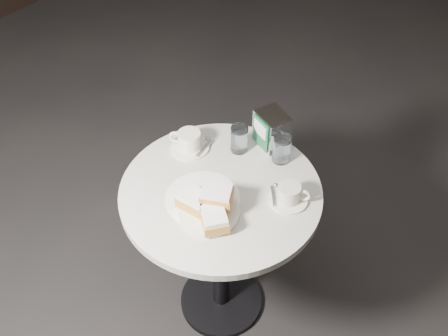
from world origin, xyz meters
TOP-DOWN VIEW (x-y plane):
  - ground at (0.00, 0.00)m, footprint 7.00×7.00m
  - cafe_table at (0.00, 0.00)m, footprint 0.70×0.70m
  - sugar_spill at (-0.02, -0.07)m, footprint 0.28×0.28m
  - beignet_plate at (0.04, -0.11)m, footprint 0.25×0.25m
  - coffee_cup_left at (-0.22, 0.10)m, footprint 0.19×0.19m
  - coffee_cup_right at (0.22, 0.09)m, footprint 0.17×0.17m
  - water_glass_left at (-0.06, 0.20)m, footprint 0.08×0.08m
  - water_glass_right at (0.09, 0.25)m, footprint 0.08×0.08m
  - napkin_dispenser at (0.01, 0.30)m, footprint 0.15×0.13m

SIDE VIEW (x-z plane):
  - ground at x=0.00m, z-range 0.00..0.00m
  - cafe_table at x=0.00m, z-range 0.17..0.92m
  - sugar_spill at x=-0.02m, z-range 0.74..0.75m
  - coffee_cup_right at x=0.22m, z-range 0.74..0.81m
  - coffee_cup_left at x=-0.22m, z-range 0.74..0.81m
  - beignet_plate at x=0.04m, z-range 0.73..0.83m
  - water_glass_left at x=-0.06m, z-range 0.74..0.85m
  - water_glass_right at x=0.09m, z-range 0.74..0.85m
  - napkin_dispenser at x=0.01m, z-range 0.75..0.88m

